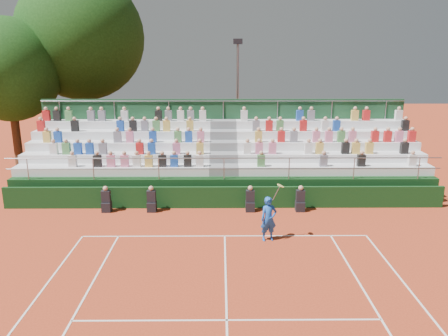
{
  "coord_description": "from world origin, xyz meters",
  "views": [
    {
      "loc": [
        -0.15,
        -15.62,
        6.86
      ],
      "look_at": [
        0.0,
        3.5,
        1.8
      ],
      "focal_mm": 35.0,
      "sensor_mm": 36.0,
      "label": 1
    }
  ],
  "objects_px": {
    "tree_west": "(8,70)",
    "tree_east": "(81,37)",
    "floodlight_mast": "(238,89)",
    "tennis_player": "(269,219)"
  },
  "relations": [
    {
      "from": "floodlight_mast",
      "to": "tree_east",
      "type": "bearing_deg",
      "value": 178.05
    },
    {
      "from": "tennis_player",
      "to": "tree_west",
      "type": "relative_size",
      "value": 0.25
    },
    {
      "from": "tree_east",
      "to": "floodlight_mast",
      "type": "bearing_deg",
      "value": -1.95
    },
    {
      "from": "tennis_player",
      "to": "tree_west",
      "type": "bearing_deg",
      "value": 141.21
    },
    {
      "from": "tree_west",
      "to": "tree_east",
      "type": "bearing_deg",
      "value": 39.76
    },
    {
      "from": "tree_west",
      "to": "floodlight_mast",
      "type": "bearing_deg",
      "value": 10.79
    },
    {
      "from": "tennis_player",
      "to": "floodlight_mast",
      "type": "xyz_separation_m",
      "value": [
        -0.65,
        14.34,
        3.69
      ]
    },
    {
      "from": "tennis_player",
      "to": "tree_east",
      "type": "bearing_deg",
      "value": 126.67
    },
    {
      "from": "tennis_player",
      "to": "tree_east",
      "type": "xyz_separation_m",
      "value": [
        -10.94,
        14.69,
        7.0
      ]
    },
    {
      "from": "tree_east",
      "to": "floodlight_mast",
      "type": "height_order",
      "value": "tree_east"
    }
  ]
}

